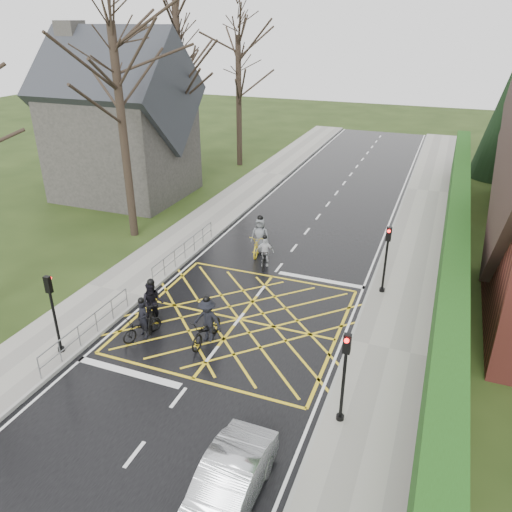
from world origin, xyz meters
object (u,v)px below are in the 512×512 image
Objects in this scene: cyclist_back at (152,308)px; cyclist_front at (264,255)px; cyclist_rear at (142,325)px; cyclist_lead at (260,240)px; car at (227,487)px; cyclist_mid at (207,325)px.

cyclist_front is at bearing 46.43° from cyclist_back.
cyclist_lead reaches higher than cyclist_rear.
cyclist_lead is at bearing 54.66° from cyclist_back.
cyclist_rear is at bearing -106.42° from cyclist_lead.
cyclist_front is 0.43× the size of car.
cyclist_mid is (2.42, 0.64, 0.16)m from cyclist_rear.
cyclist_mid is 1.20× the size of cyclist_front.
cyclist_mid is 7.17m from car.
cyclist_mid is at bearing 36.48° from cyclist_rear.
car is (6.03, -5.56, 0.10)m from cyclist_rear.
cyclist_back is at bearing 117.51° from cyclist_rear.
cyclist_back reaches higher than cyclist_mid.
cyclist_mid is at bearing -103.12° from cyclist_front.
cyclist_lead is at bearing 102.23° from cyclist_rear.
cyclist_mid is at bearing -90.11° from cyclist_lead.
cyclist_mid is at bearing -29.92° from cyclist_back.
cyclist_mid is at bearing 120.37° from car.
cyclist_rear is at bearing -108.37° from cyclist_back.
cyclist_back is 1.02× the size of cyclist_mid.
cyclist_mid is 6.77m from cyclist_front.
cyclist_back is 1.22× the size of cyclist_front.
cyclist_rear is at bearing -160.76° from cyclist_mid.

